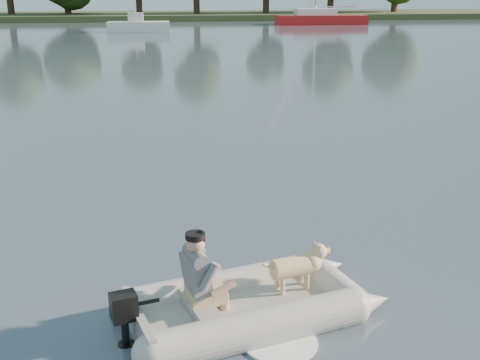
{
  "coord_description": "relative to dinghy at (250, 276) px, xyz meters",
  "views": [
    {
      "loc": [
        -0.66,
        -6.78,
        3.74
      ],
      "look_at": [
        0.56,
        2.22,
        0.75
      ],
      "focal_mm": 45.0,
      "sensor_mm": 36.0,
      "label": 1
    }
  ],
  "objects": [
    {
      "name": "shore_bank",
      "position": [
        -0.29,
        62.63,
        -0.27
      ],
      "size": [
        160.0,
        12.0,
        0.7
      ],
      "primitive_type": "cube",
      "color": "#47512D",
      "rests_on": "water"
    },
    {
      "name": "motorboat",
      "position": [
        -2.37,
        44.1,
        0.46
      ],
      "size": [
        5.14,
        2.02,
        2.17
      ],
      "primitive_type": null,
      "rotation": [
        0.0,
        0.0,
        -0.01
      ],
      "color": "white",
      "rests_on": "water"
    },
    {
      "name": "dog",
      "position": [
        0.54,
        0.2,
        -0.06
      ],
      "size": [
        0.88,
        0.5,
        0.55
      ],
      "primitive_type": null,
      "rotation": [
        0.0,
        0.0,
        0.27
      ],
      "color": "tan",
      "rests_on": "dinghy"
    },
    {
      "name": "sailboat",
      "position": [
        14.4,
        50.94,
        -0.01
      ],
      "size": [
        8.57,
        2.76,
        11.71
      ],
      "rotation": [
        0.0,
        0.0,
        -0.02
      ],
      "color": "red",
      "rests_on": "water"
    },
    {
      "name": "dinghy",
      "position": [
        0.0,
        0.0,
        0.0
      ],
      "size": [
        5.03,
        4.28,
        1.24
      ],
      "primitive_type": null,
      "rotation": [
        0.0,
        0.0,
        0.27
      ],
      "color": "#ADADA8",
      "rests_on": "water"
    },
    {
      "name": "man",
      "position": [
        -0.61,
        -0.12,
        0.17
      ],
      "size": [
        0.77,
        0.7,
        0.96
      ],
      "primitive_type": null,
      "rotation": [
        0.0,
        0.0,
        0.27
      ],
      "color": "slate",
      "rests_on": "dinghy"
    },
    {
      "name": "water",
      "position": [
        -0.29,
        0.63,
        -0.52
      ],
      "size": [
        160.0,
        160.0,
        0.0
      ],
      "primitive_type": "plane",
      "color": "slate",
      "rests_on": "ground"
    },
    {
      "name": "outboard_motor",
      "position": [
        -1.42,
        -0.39,
        -0.24
      ],
      "size": [
        0.42,
        0.35,
        0.7
      ],
      "primitive_type": null,
      "rotation": [
        0.0,
        0.0,
        0.27
      ],
      "color": "black",
      "rests_on": "dinghy"
    }
  ]
}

